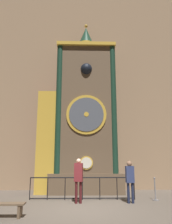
{
  "coord_description": "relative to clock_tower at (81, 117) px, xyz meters",
  "views": [
    {
      "loc": [
        -0.14,
        -8.48,
        1.81
      ],
      "look_at": [
        0.18,
        3.91,
        4.47
      ],
      "focal_mm": 35.0,
      "sensor_mm": 36.0,
      "label": 1
    }
  ],
  "objects": [
    {
      "name": "stanchion_post",
      "position": [
        3.35,
        -2.13,
        -3.82
      ],
      "size": [
        0.28,
        0.28,
        0.99
      ],
      "color": "gray",
      "rests_on": "ground_plane"
    },
    {
      "name": "visitor_bench",
      "position": [
        -2.48,
        -4.92,
        -3.82
      ],
      "size": [
        1.41,
        0.4,
        0.44
      ],
      "color": "brown",
      "rests_on": "ground_plane"
    },
    {
      "name": "railing_fence",
      "position": [
        0.08,
        -1.9,
        -3.59
      ],
      "size": [
        4.8,
        0.05,
        0.99
      ],
      "color": "black",
      "rests_on": "ground_plane"
    },
    {
      "name": "cathedral_back_wall",
      "position": [
        0.03,
        1.4,
        2.69
      ],
      "size": [
        24.0,
        0.32,
        13.68
      ],
      "color": "#997A5B",
      "rests_on": "ground_plane"
    },
    {
      "name": "clock_tower",
      "position": [
        0.0,
        0.0,
        0.0
      ],
      "size": [
        4.69,
        1.79,
        10.16
      ],
      "color": "brown",
      "rests_on": "ground_plane"
    },
    {
      "name": "visitor_near",
      "position": [
        -0.09,
        -2.74,
        -3.05
      ],
      "size": [
        0.38,
        0.29,
        1.82
      ],
      "rotation": [
        0.0,
        0.0,
        -0.22
      ],
      "color": "#461518",
      "rests_on": "ground_plane"
    },
    {
      "name": "ground_plane",
      "position": [
        0.12,
        -3.88,
        -4.14
      ],
      "size": [
        28.0,
        28.0,
        0.0
      ],
      "primitive_type": "plane",
      "color": "brown"
    },
    {
      "name": "visitor_far",
      "position": [
        2.09,
        -2.75,
        -3.1
      ],
      "size": [
        0.35,
        0.24,
        1.72
      ],
      "rotation": [
        0.0,
        0.0,
        0.06
      ],
      "color": "#1B213A",
      "rests_on": "ground_plane"
    }
  ]
}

